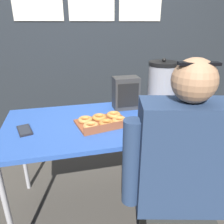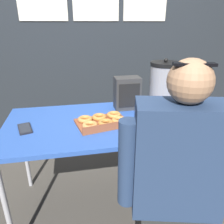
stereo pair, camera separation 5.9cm
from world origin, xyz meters
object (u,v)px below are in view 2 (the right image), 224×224
Objects in this scene: donut_box at (103,121)px; cell_phone at (25,128)px; person_seated at (175,188)px; space_heater at (127,93)px; coffee_urn at (164,85)px.

donut_box reaches higher than cell_phone.
donut_box is 0.31× the size of person_seated.
cell_phone is 0.69× the size of space_heater.
donut_box is at bearing -156.98° from coffee_urn.
donut_box is at bearing -132.81° from space_heater.
person_seated reaches higher than space_heater.
coffee_urn is 1.06m from cell_phone.
person_seated is (-0.23, -0.74, -0.33)m from coffee_urn.
cell_phone is 0.78m from space_heater.
space_heater is 0.82m from person_seated.
person_seated reaches higher than coffee_urn.
coffee_urn reaches higher than donut_box.
cell_phone is at bearing -162.19° from space_heater.
person_seated reaches higher than donut_box.
cell_phone is 0.14× the size of person_seated.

